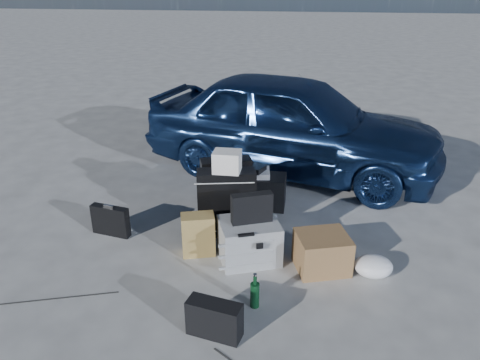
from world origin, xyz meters
The scene contains 16 objects.
ground centered at (0.00, 0.00, 0.00)m, with size 60.00×60.00×0.00m, color #BBBAB5.
car centered at (0.63, 2.60, 0.64)m, with size 1.51×3.76×1.28m, color navy.
pelican_case centered at (0.35, 0.42, 0.19)m, with size 0.52×0.43×0.38m, color #A6A9AB.
laptop_bag centered at (0.37, 0.43, 0.52)m, with size 0.37×0.09×0.27m, color black.
briefcase centered at (-1.08, 0.66, 0.15)m, with size 0.40×0.09×0.31m, color black.
suitcase_left centered at (0.01, 1.17, 0.34)m, with size 0.52×0.19×0.67m, color black.
suitcase_right centered at (0.07, 0.85, 0.34)m, with size 0.57×0.20×0.68m, color black.
white_carton centered at (0.08, 0.84, 0.78)m, with size 0.25×0.20×0.20m, color white.
duffel_bag centered at (0.25, 1.49, 0.18)m, with size 0.74×0.32×0.37m, color black.
flat_box_white centered at (0.26, 1.50, 0.40)m, with size 0.35×0.27×0.06m, color white.
flat_box_black centered at (0.24, 1.49, 0.46)m, with size 0.27×0.19×0.06m, color black.
kraft_bag centered at (-0.13, 0.44, 0.20)m, with size 0.30×0.18×0.40m, color #A38147.
cardboard_box centered at (1.00, 0.36, 0.17)m, with size 0.44×0.39×0.33m, color #986B42.
plastic_bag centered at (1.44, 0.31, 0.09)m, with size 0.33×0.28×0.18m, color white.
messenger_bag centered at (0.22, -0.60, 0.14)m, with size 0.40×0.15×0.28m, color black.
green_bottle centered at (0.47, -0.25, 0.15)m, with size 0.07×0.07×0.29m, color black.
Camera 1 is at (0.78, -3.21, 2.42)m, focal length 35.00 mm.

